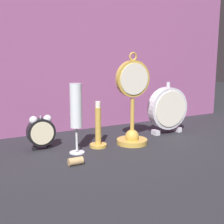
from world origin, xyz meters
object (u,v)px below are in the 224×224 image
at_px(pocket_watch_on_stand, 133,109).
at_px(wine_cork, 76,161).
at_px(alarm_clock_twin_bell, 41,131).
at_px(champagne_flute, 76,111).
at_px(mantel_clock_silver, 168,109).
at_px(brass_candlestick, 98,132).

relative_size(pocket_watch_on_stand, wine_cork, 7.50).
relative_size(alarm_clock_twin_bell, champagne_flute, 0.51).
bearing_deg(alarm_clock_twin_bell, mantel_clock_silver, -2.92).
distance_m(pocket_watch_on_stand, champagne_flute, 0.21).
xyz_separation_m(pocket_watch_on_stand, wine_cork, (-0.25, -0.10, -0.11)).
xyz_separation_m(pocket_watch_on_stand, brass_candlestick, (-0.12, 0.02, -0.07)).
xyz_separation_m(pocket_watch_on_stand, alarm_clock_twin_bell, (-0.30, 0.08, -0.06)).
relative_size(pocket_watch_on_stand, mantel_clock_silver, 1.56).
distance_m(alarm_clock_twin_bell, wine_cork, 0.20).
distance_m(alarm_clock_twin_bell, champagne_flute, 0.15).
height_order(alarm_clock_twin_bell, brass_candlestick, brass_candlestick).
height_order(pocket_watch_on_stand, brass_candlestick, pocket_watch_on_stand).
bearing_deg(wine_cork, champagne_flute, 66.91).
relative_size(mantel_clock_silver, brass_candlestick, 1.30).
bearing_deg(mantel_clock_silver, pocket_watch_on_stand, -163.43).
bearing_deg(alarm_clock_twin_bell, brass_candlestick, -19.48).
relative_size(alarm_clock_twin_bell, brass_candlestick, 0.73).
bearing_deg(pocket_watch_on_stand, alarm_clock_twin_bell, 164.39).
height_order(champagne_flute, wine_cork, champagne_flute).
height_order(mantel_clock_silver, brass_candlestick, mantel_clock_silver).
relative_size(champagne_flute, wine_cork, 5.27).
xyz_separation_m(alarm_clock_twin_bell, mantel_clock_silver, (0.49, -0.03, 0.04)).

